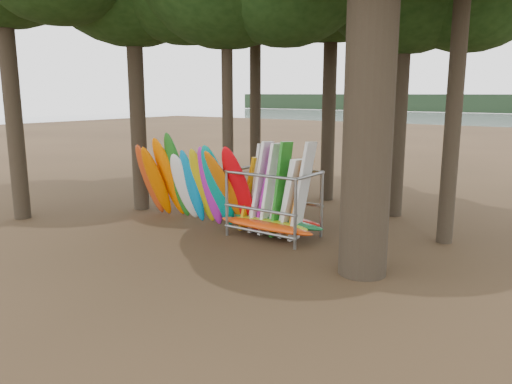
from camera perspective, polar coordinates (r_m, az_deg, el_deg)
The scene contains 3 objects.
ground at distance 13.93m, azimuth -5.18°, elevation -6.42°, with size 120.00×120.00×0.00m, color #47331E.
kayak_row at distance 16.30m, azimuth -7.20°, elevation 0.90°, with size 4.63×2.04×3.09m.
storage_rack at distance 14.81m, azimuth 2.12°, elevation -1.47°, with size 3.21×1.50×2.91m.
Camera 1 is at (8.72, -10.01, 4.21)m, focal length 35.00 mm.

